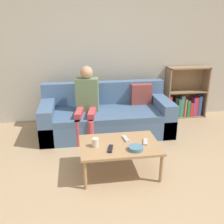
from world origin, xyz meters
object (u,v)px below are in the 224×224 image
object	(u,v)px
couch	(107,117)
bookshelf	(184,99)
coffee_table	(120,147)
tv_remote_1	(126,139)
cup_near	(95,142)
tv_remote_2	(145,142)
tv_remote_0	(110,149)
snack_bowl	(136,148)
person_adult	(87,98)

from	to	relation	value
couch	bookshelf	xyz separation A→B (m)	(1.62, 0.52, 0.09)
coffee_table	tv_remote_1	xyz separation A→B (m)	(0.10, 0.11, 0.05)
couch	bookshelf	bearing A→B (deg)	17.86
cup_near	tv_remote_2	distance (m)	0.62
tv_remote_0	snack_bowl	xyz separation A→B (m)	(0.29, -0.05, 0.01)
tv_remote_1	person_adult	bearing A→B (deg)	104.89
bookshelf	cup_near	bearing A→B (deg)	-137.03
cup_near	tv_remote_2	bearing A→B (deg)	0.77
tv_remote_0	snack_bowl	size ratio (longest dim) A/B	1.02
cup_near	snack_bowl	size ratio (longest dim) A/B	0.61
couch	bookshelf	world-z (taller)	bookshelf
tv_remote_0	tv_remote_2	xyz separation A→B (m)	(0.45, 0.11, 0.00)
coffee_table	person_adult	bearing A→B (deg)	105.84
couch	tv_remote_1	world-z (taller)	couch
couch	cup_near	bearing A→B (deg)	-103.37
person_adult	coffee_table	bearing A→B (deg)	-63.82
coffee_table	tv_remote_0	xyz separation A→B (m)	(-0.13, -0.12, 0.05)
coffee_table	tv_remote_1	bearing A→B (deg)	48.59
tv_remote_1	couch	bearing A→B (deg)	87.57
tv_remote_0	snack_bowl	world-z (taller)	snack_bowl
bookshelf	tv_remote_0	size ratio (longest dim) A/B	5.62
tv_remote_1	tv_remote_2	size ratio (longest dim) A/B	0.99
tv_remote_0	tv_remote_1	bearing A→B (deg)	59.64
coffee_table	tv_remote_2	xyz separation A→B (m)	(0.32, -0.01, 0.05)
couch	snack_bowl	xyz separation A→B (m)	(0.16, -1.42, 0.14)
couch	tv_remote_0	size ratio (longest dim) A/B	12.14
bookshelf	tv_remote_0	world-z (taller)	bookshelf
tv_remote_0	tv_remote_1	xyz separation A→B (m)	(0.23, 0.23, 0.00)
cup_near	couch	bearing A→B (deg)	76.63
tv_remote_1	snack_bowl	xyz separation A→B (m)	(0.06, -0.29, 0.01)
coffee_table	cup_near	world-z (taller)	cup_near
tv_remote_2	snack_bowl	size ratio (longest dim) A/B	1.02
bookshelf	person_adult	distance (m)	2.07
person_adult	tv_remote_1	distance (m)	1.16
cup_near	bookshelf	bearing A→B (deg)	42.97
coffee_table	cup_near	size ratio (longest dim) A/B	9.12
couch	bookshelf	distance (m)	1.71
bookshelf	snack_bowl	world-z (taller)	bookshelf
coffee_table	tv_remote_1	size ratio (longest dim) A/B	5.54
person_adult	tv_remote_2	distance (m)	1.37
tv_remote_0	tv_remote_2	distance (m)	0.47
couch	snack_bowl	size ratio (longest dim) A/B	12.38
bookshelf	person_adult	world-z (taller)	person_adult
tv_remote_1	bookshelf	bearing A→B (deg)	40.21
coffee_table	tv_remote_0	distance (m)	0.19
couch	tv_remote_0	distance (m)	1.38
person_adult	tv_remote_2	bearing A→B (deg)	-50.67
couch	cup_near	distance (m)	1.32
coffee_table	tv_remote_2	size ratio (longest dim) A/B	5.48
couch	person_adult	world-z (taller)	person_adult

